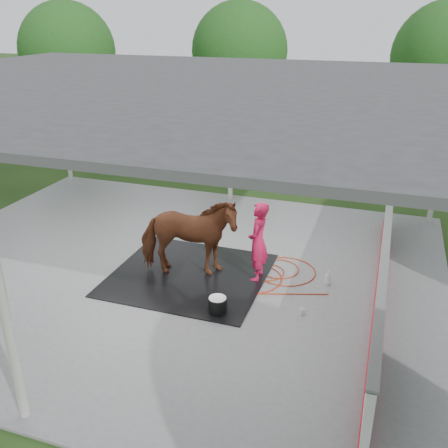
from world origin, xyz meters
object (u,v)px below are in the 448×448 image
(handler, at_px, (258,242))
(wash_bucket, at_px, (218,305))
(horse, at_px, (188,237))
(dasher_board, at_px, (381,278))

(handler, distance_m, wash_bucket, 1.72)
(wash_bucket, bearing_deg, horse, 132.08)
(dasher_board, height_order, wash_bucket, dasher_board)
(handler, height_order, wash_bucket, handler)
(dasher_board, relative_size, handler, 4.64)
(horse, bearing_deg, handler, -92.38)
(dasher_board, xyz_separation_m, wash_bucket, (-2.87, -1.38, -0.37))
(dasher_board, distance_m, wash_bucket, 3.21)
(wash_bucket, bearing_deg, dasher_board, 25.59)
(horse, xyz_separation_m, handler, (1.43, 0.35, -0.05))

